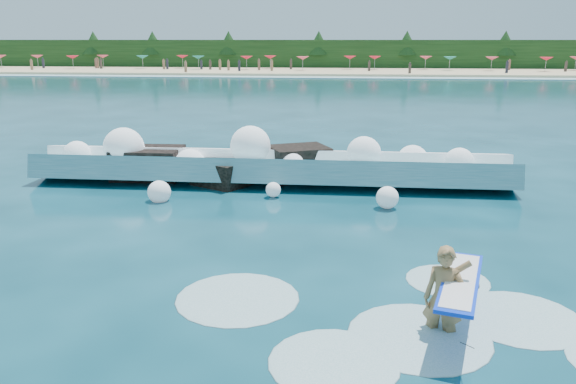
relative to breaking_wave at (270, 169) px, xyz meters
name	(u,v)px	position (x,y,z in m)	size (l,w,h in m)	color
ground	(217,261)	(-0.27, -7.68, -0.52)	(200.00, 200.00, 0.00)	#072F3A
beach	(328,71)	(-0.27, 70.32, -0.32)	(140.00, 20.00, 0.40)	tan
wet_band	(325,77)	(-0.27, 59.32, -0.48)	(140.00, 5.00, 0.08)	silver
treeline	(330,55)	(-0.27, 80.32, 1.98)	(140.00, 4.00, 5.00)	black
breaking_wave	(270,169)	(0.00, 0.00, 0.00)	(17.16, 2.71, 1.48)	teal
rock_cluster	(216,167)	(-2.08, 0.26, -0.06)	(8.24, 3.47, 1.44)	black
surfer_with_board	(447,295)	(4.57, -10.54, 0.20)	(1.34, 3.07, 1.95)	olive
wave_spray	(248,156)	(-0.81, -0.11, 0.49)	(14.97, 4.43, 2.13)	white
surf_foam	(396,322)	(3.73, -10.27, -0.52)	(8.81, 5.47, 0.13)	silver
beach_umbrellas	(328,58)	(-0.34, 72.74, 1.73)	(112.09, 6.40, 0.50)	#DE4158
beachgoers	(300,66)	(-4.49, 67.65, 0.60)	(103.13, 13.39, 1.94)	#3F332D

